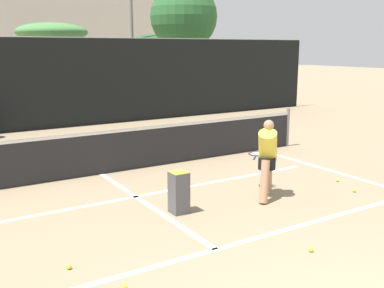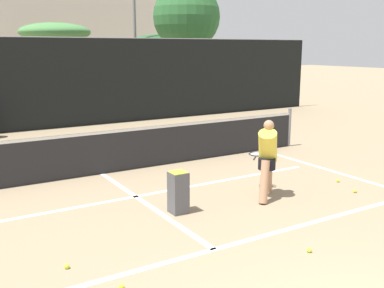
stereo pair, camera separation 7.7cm
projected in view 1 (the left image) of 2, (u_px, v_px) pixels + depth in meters
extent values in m
cube|color=white|center=(216.00, 249.00, 6.17)|extent=(11.00, 0.10, 0.01)
cube|color=white|center=(136.00, 197.00, 8.35)|extent=(8.25, 0.10, 0.01)
cube|color=white|center=(145.00, 203.00, 8.02)|extent=(0.10, 4.43, 0.01)
cube|color=white|center=(322.00, 168.00, 10.33)|extent=(0.10, 5.43, 0.01)
cylinder|color=slate|center=(288.00, 127.00, 12.57)|extent=(0.09, 0.09, 1.07)
cube|color=#232326|center=(100.00, 153.00, 9.76)|extent=(11.00, 0.02, 0.95)
cube|color=white|center=(99.00, 133.00, 9.66)|extent=(11.00, 0.03, 0.06)
cube|color=black|center=(31.00, 85.00, 14.75)|extent=(24.00, 0.06, 3.03)
cylinder|color=slate|center=(28.00, 37.00, 14.42)|extent=(24.00, 0.04, 0.04)
cylinder|color=tan|center=(268.00, 175.00, 8.59)|extent=(0.15, 0.15, 0.67)
cylinder|color=tan|center=(264.00, 182.00, 7.99)|extent=(0.36, 0.35, 0.78)
cylinder|color=black|center=(267.00, 164.00, 8.22)|extent=(0.32, 0.32, 0.20)
cylinder|color=yellow|center=(268.00, 147.00, 8.21)|extent=(0.54, 0.50, 0.76)
sphere|color=tan|center=(269.00, 125.00, 8.17)|extent=(0.19, 0.19, 0.19)
cylinder|color=#262628|center=(255.00, 158.00, 8.47)|extent=(0.24, 0.23, 0.03)
torus|color=#262628|center=(257.00, 154.00, 8.76)|extent=(0.48, 0.48, 0.02)
cylinder|color=beige|center=(257.00, 154.00, 8.76)|extent=(0.37, 0.37, 0.01)
sphere|color=#D1E033|center=(337.00, 180.00, 9.28)|extent=(0.07, 0.07, 0.07)
sphere|color=#D1E033|center=(124.00, 287.00, 5.15)|extent=(0.07, 0.07, 0.07)
sphere|color=#D1E033|center=(311.00, 250.00, 6.10)|extent=(0.07, 0.07, 0.07)
sphere|color=#D1E033|center=(69.00, 267.00, 5.62)|extent=(0.07, 0.07, 0.07)
sphere|color=#D1E033|center=(354.00, 191.00, 8.61)|extent=(0.07, 0.07, 0.07)
cube|color=#4C4C51|center=(179.00, 193.00, 7.49)|extent=(0.28, 0.28, 0.70)
cube|color=#D1E033|center=(179.00, 174.00, 7.42)|extent=(0.25, 0.25, 0.06)
cube|color=silver|center=(52.00, 104.00, 18.61)|extent=(1.88, 4.62, 0.84)
cube|color=#1E2328|center=(52.00, 88.00, 18.27)|extent=(1.58, 2.77, 0.56)
cylinder|color=black|center=(62.00, 102.00, 20.30)|extent=(0.18, 0.60, 0.60)
cylinder|color=black|center=(83.00, 110.00, 17.84)|extent=(0.18, 0.60, 0.60)
cylinder|color=slate|center=(131.00, 11.00, 23.41)|extent=(0.16, 0.16, 9.19)
cylinder|color=brown|center=(184.00, 71.00, 22.98)|extent=(0.28, 0.28, 3.06)
sphere|color=#2D6633|center=(184.00, 16.00, 22.41)|extent=(3.36, 3.36, 3.36)
cylinder|color=brown|center=(154.00, 72.00, 25.53)|extent=(0.28, 0.28, 2.64)
ellipsoid|color=#28562D|center=(154.00, 42.00, 25.18)|extent=(2.90, 2.90, 0.90)
cylinder|color=brown|center=(54.00, 72.00, 21.85)|extent=(0.28, 0.28, 3.08)
ellipsoid|color=#477F42|center=(52.00, 32.00, 21.45)|extent=(3.39, 3.39, 0.90)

